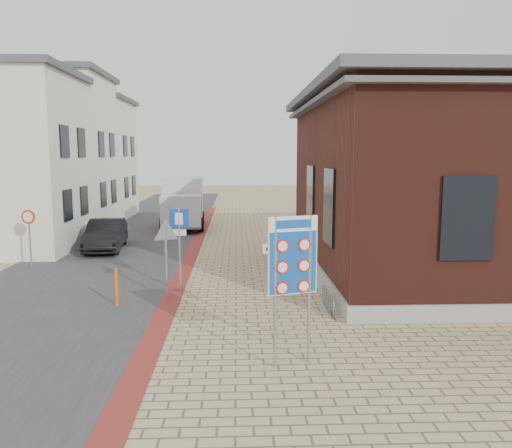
{
  "coord_description": "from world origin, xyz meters",
  "views": [
    {
      "loc": [
        0.04,
        -11.57,
        4.45
      ],
      "look_at": [
        0.67,
        4.42,
        2.2
      ],
      "focal_mm": 35.0,
      "sensor_mm": 36.0,
      "label": 1
    }
  ],
  "objects_px": {
    "sedan": "(106,235)",
    "border_sign": "(293,258)",
    "bollard": "(116,288)",
    "box_truck": "(183,202)",
    "essen_sign": "(276,271)",
    "parking_sign": "(179,233)"
  },
  "relations": [
    {
      "from": "box_truck",
      "to": "bollard",
      "type": "relative_size",
      "value": 5.23
    },
    {
      "from": "box_truck",
      "to": "parking_sign",
      "type": "height_order",
      "value": "box_truck"
    },
    {
      "from": "box_truck",
      "to": "essen_sign",
      "type": "height_order",
      "value": "box_truck"
    },
    {
      "from": "border_sign",
      "to": "essen_sign",
      "type": "bearing_deg",
      "value": 79.79
    },
    {
      "from": "bollard",
      "to": "box_truck",
      "type": "bearing_deg",
      "value": 88.95
    },
    {
      "from": "essen_sign",
      "to": "bollard",
      "type": "distance_m",
      "value": 5.25
    },
    {
      "from": "border_sign",
      "to": "parking_sign",
      "type": "xyz_separation_m",
      "value": [
        -2.99,
        5.78,
        -0.38
      ]
    },
    {
      "from": "sedan",
      "to": "bollard",
      "type": "xyz_separation_m",
      "value": [
        2.58,
        -8.85,
        -0.15
      ]
    },
    {
      "from": "border_sign",
      "to": "parking_sign",
      "type": "distance_m",
      "value": 6.52
    },
    {
      "from": "parking_sign",
      "to": "essen_sign",
      "type": "bearing_deg",
      "value": -48.84
    },
    {
      "from": "border_sign",
      "to": "bollard",
      "type": "bearing_deg",
      "value": 120.91
    },
    {
      "from": "bollard",
      "to": "essen_sign",
      "type": "bearing_deg",
      "value": -29.09
    },
    {
      "from": "sedan",
      "to": "border_sign",
      "type": "relative_size",
      "value": 1.36
    },
    {
      "from": "sedan",
      "to": "border_sign",
      "type": "distance_m",
      "value": 15.11
    },
    {
      "from": "essen_sign",
      "to": "parking_sign",
      "type": "relative_size",
      "value": 0.87
    },
    {
      "from": "essen_sign",
      "to": "box_truck",
      "type": "bearing_deg",
      "value": 109.01
    },
    {
      "from": "sedan",
      "to": "border_sign",
      "type": "xyz_separation_m",
      "value": [
        7.27,
        -13.15,
        1.6
      ]
    },
    {
      "from": "sedan",
      "to": "box_truck",
      "type": "height_order",
      "value": "box_truck"
    },
    {
      "from": "essen_sign",
      "to": "parking_sign",
      "type": "bearing_deg",
      "value": 131.19
    },
    {
      "from": "box_truck",
      "to": "bollard",
      "type": "height_order",
      "value": "box_truck"
    },
    {
      "from": "sedan",
      "to": "bollard",
      "type": "height_order",
      "value": "sedan"
    },
    {
      "from": "sedan",
      "to": "border_sign",
      "type": "bearing_deg",
      "value": -66.65
    }
  ]
}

